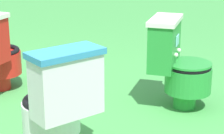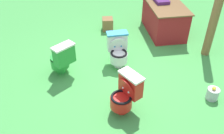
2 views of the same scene
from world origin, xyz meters
name	(u,v)px [view 1 (image 1 of 2)]	position (x,y,z in m)	size (l,w,h in m)	color
toilet_green	(178,63)	(-0.42, -1.19, 0.37)	(0.62, 0.58, 0.73)	green
toilet_white	(58,102)	(-0.39, -0.01, 0.37)	(0.54, 0.46, 0.73)	white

